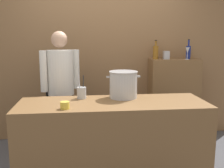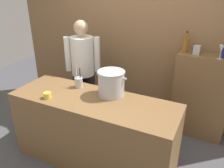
# 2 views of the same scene
# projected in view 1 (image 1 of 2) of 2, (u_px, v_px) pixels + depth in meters

# --- Properties ---
(brick_back_panel) EXTENTS (4.40, 0.10, 3.00)m
(brick_back_panel) POSITION_uv_depth(u_px,v_px,m) (103.00, 42.00, 4.11)
(brick_back_panel) COLOR olive
(brick_back_panel) RESTS_ON ground_plane
(prep_counter) EXTENTS (2.02, 0.70, 0.90)m
(prep_counter) POSITION_uv_depth(u_px,v_px,m) (113.00, 142.00, 2.93)
(prep_counter) COLOR brown
(prep_counter) RESTS_ON ground_plane
(bar_cabinet) EXTENTS (0.76, 0.32, 1.25)m
(bar_cabinet) POSITION_uv_depth(u_px,v_px,m) (173.00, 99.00, 4.18)
(bar_cabinet) COLOR brown
(bar_cabinet) RESTS_ON ground_plane
(chef) EXTENTS (0.49, 0.40, 1.66)m
(chef) POSITION_uv_depth(u_px,v_px,m) (61.00, 85.00, 3.49)
(chef) COLOR black
(chef) RESTS_ON ground_plane
(stockpot_large) EXTENTS (0.39, 0.33, 0.30)m
(stockpot_large) POSITION_uv_depth(u_px,v_px,m) (123.00, 85.00, 3.03)
(stockpot_large) COLOR #B7BABF
(stockpot_large) RESTS_ON prep_counter
(utensil_crock) EXTENTS (0.10, 0.10, 0.30)m
(utensil_crock) POSITION_uv_depth(u_px,v_px,m) (82.00, 92.00, 3.00)
(utensil_crock) COLOR #B7BABF
(utensil_crock) RESTS_ON prep_counter
(butter_jar) EXTENTS (0.09, 0.09, 0.07)m
(butter_jar) POSITION_uv_depth(u_px,v_px,m) (65.00, 105.00, 2.58)
(butter_jar) COLOR yellow
(butter_jar) RESTS_ON prep_counter
(wine_bottle_amber) EXTENTS (0.08, 0.08, 0.29)m
(wine_bottle_amber) POSITION_uv_depth(u_px,v_px,m) (156.00, 52.00, 4.02)
(wine_bottle_amber) COLOR #8C5919
(wine_bottle_amber) RESTS_ON bar_cabinet
(wine_bottle_cobalt) EXTENTS (0.07, 0.07, 0.30)m
(wine_bottle_cobalt) POSITION_uv_depth(u_px,v_px,m) (188.00, 52.00, 4.05)
(wine_bottle_cobalt) COLOR navy
(wine_bottle_cobalt) RESTS_ON bar_cabinet
(wine_glass_short) EXTENTS (0.06, 0.06, 0.18)m
(wine_glass_short) POSITION_uv_depth(u_px,v_px,m) (187.00, 51.00, 3.95)
(wine_glass_short) COLOR silver
(wine_glass_short) RESTS_ON bar_cabinet
(spice_tin_silver) EXTENTS (0.09, 0.09, 0.12)m
(spice_tin_silver) POSITION_uv_depth(u_px,v_px,m) (166.00, 55.00, 4.02)
(spice_tin_silver) COLOR #B2B2B7
(spice_tin_silver) RESTS_ON bar_cabinet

